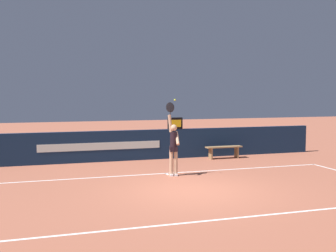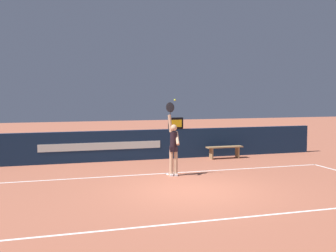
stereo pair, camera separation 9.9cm
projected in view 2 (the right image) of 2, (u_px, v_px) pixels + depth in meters
name	position (u px, v px, depth m)	size (l,w,h in m)	color
ground_plane	(191.00, 190.00, 11.61)	(60.00, 60.00, 0.00)	#A55A42
court_lines	(192.00, 191.00, 11.53)	(12.26, 5.39, 0.00)	white
back_wall	(145.00, 145.00, 16.93)	(15.71, 0.20, 1.26)	#122644
speed_display	(176.00, 123.00, 17.24)	(0.62, 0.20, 0.49)	black
tennis_player	(173.00, 145.00, 13.56)	(0.47, 0.45, 2.51)	tan
tennis_ball	(175.00, 100.00, 13.22)	(0.07, 0.07, 0.07)	#C9E52E
courtside_bench_near	(224.00, 149.00, 17.22)	(1.60, 0.37, 0.52)	#93724A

